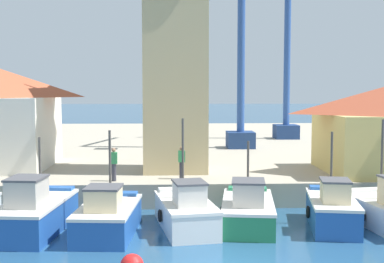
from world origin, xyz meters
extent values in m
cube|color=#A89E89|center=(0.00, 28.41, 0.59)|extent=(120.00, 40.00, 1.18)
cube|color=#2356A8|center=(-7.25, 4.69, 0.58)|extent=(2.54, 5.19, 1.16)
cube|color=#2356A8|center=(-7.02, 6.93, 1.28)|extent=(1.77, 0.78, 0.24)
cube|color=silver|center=(-7.25, 4.69, 1.21)|extent=(2.60, 5.26, 0.12)
cube|color=#B2ADA3|center=(-7.34, 3.82, 1.78)|extent=(1.37, 1.62, 1.02)
cube|color=#4C4C51|center=(-7.34, 3.82, 2.33)|extent=(1.45, 1.71, 0.08)
cylinder|color=#4C4742|center=(-7.19, 5.32, 2.51)|extent=(0.10, 0.10, 2.47)
torus|color=black|center=(-8.31, 5.06, 0.58)|extent=(0.17, 0.53, 0.52)
cube|color=#2356A8|center=(-4.35, 4.25, 0.53)|extent=(2.38, 4.56, 1.05)
cube|color=#2356A8|center=(-4.19, 6.20, 1.17)|extent=(1.77, 0.74, 0.24)
cube|color=silver|center=(-4.35, 4.25, 1.10)|extent=(2.44, 4.62, 0.12)
cube|color=beige|center=(-4.42, 3.49, 1.57)|extent=(1.32, 1.42, 0.82)
cube|color=#4C4C51|center=(-4.42, 3.49, 2.02)|extent=(1.41, 1.50, 0.08)
cylinder|color=#4C4742|center=(-4.31, 4.80, 2.61)|extent=(0.10, 0.10, 2.89)
torus|color=black|center=(-5.43, 4.56, 0.53)|extent=(0.16, 0.53, 0.52)
cube|color=silver|center=(-1.30, 5.00, 0.52)|extent=(2.61, 4.83, 1.05)
cube|color=silver|center=(-1.63, 7.02, 1.17)|extent=(1.68, 0.85, 0.24)
cube|color=silver|center=(-1.30, 5.00, 1.10)|extent=(2.67, 4.90, 0.12)
cube|color=beige|center=(-1.17, 4.21, 1.59)|extent=(1.34, 1.54, 0.86)
cube|color=#4C4C51|center=(-1.17, 4.21, 2.06)|extent=(1.43, 1.63, 0.08)
cylinder|color=#4C4742|center=(-1.39, 5.57, 2.81)|extent=(0.10, 0.10, 3.31)
torus|color=black|center=(-2.35, 5.07, 0.52)|extent=(0.20, 0.53, 0.52)
cube|color=#237A4C|center=(1.30, 5.36, 0.48)|extent=(2.67, 5.11, 0.96)
cube|color=#237A4C|center=(1.60, 7.53, 1.08)|extent=(1.79, 0.83, 0.24)
cube|color=silver|center=(1.30, 5.36, 1.01)|extent=(2.74, 5.18, 0.12)
cube|color=#B2ADA3|center=(1.18, 4.51, 1.53)|extent=(1.40, 1.62, 0.92)
cube|color=#4C4C51|center=(1.18, 4.51, 2.03)|extent=(1.50, 1.71, 0.08)
cylinder|color=#4C4742|center=(1.38, 5.96, 2.27)|extent=(0.10, 0.10, 2.41)
torus|color=black|center=(0.25, 5.75, 0.48)|extent=(0.19, 0.53, 0.52)
cube|color=#2356A8|center=(4.71, 4.93, 0.56)|extent=(2.44, 4.49, 1.12)
cube|color=#2356A8|center=(5.03, 6.78, 1.24)|extent=(1.56, 0.84, 0.24)
cube|color=silver|center=(4.71, 4.93, 1.17)|extent=(2.51, 4.56, 0.12)
cube|color=beige|center=(4.58, 4.19, 1.64)|extent=(1.25, 1.44, 0.82)
cube|color=#4C4C51|center=(4.58, 4.19, 2.09)|extent=(1.34, 1.53, 0.08)
cylinder|color=#4C4742|center=(4.80, 5.45, 2.56)|extent=(0.10, 0.10, 2.68)
torus|color=black|center=(3.81, 5.30, 0.56)|extent=(0.21, 0.53, 0.52)
cube|color=silver|center=(6.69, 6.81, 1.10)|extent=(1.68, 0.83, 0.24)
cylinder|color=#4C4742|center=(6.90, 5.37, 2.75)|extent=(0.10, 0.10, 3.32)
torus|color=black|center=(5.93, 4.88, 0.49)|extent=(0.19, 0.53, 0.52)
cube|color=tan|center=(-1.62, 12.62, 7.07)|extent=(3.37, 3.37, 11.78)
cube|color=navy|center=(8.21, 29.66, 1.78)|extent=(2.00, 2.00, 1.20)
cylinder|color=#284C93|center=(8.21, 29.66, 10.35)|extent=(0.56, 0.56, 15.95)
cube|color=navy|center=(3.32, 22.93, 1.78)|extent=(2.00, 2.00, 1.20)
cylinder|color=#284C93|center=(3.32, 22.93, 10.14)|extent=(0.56, 0.56, 15.52)
cylinder|color=#33333D|center=(-4.65, 9.44, 1.60)|extent=(0.22, 0.22, 0.85)
cube|color=#338C4C|center=(-4.65, 9.44, 2.31)|extent=(0.34, 0.22, 0.56)
sphere|color=#9E7051|center=(-4.65, 9.44, 2.70)|extent=(0.20, 0.20, 0.20)
cylinder|color=#33333D|center=(-1.35, 9.90, 1.60)|extent=(0.22, 0.22, 0.85)
cube|color=#338C4C|center=(-1.35, 9.90, 2.31)|extent=(0.34, 0.22, 0.56)
sphere|color=#9E7051|center=(-1.35, 9.90, 2.70)|extent=(0.20, 0.20, 0.20)
camera|label=1|loc=(-1.94, -16.33, 5.83)|focal=50.00mm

